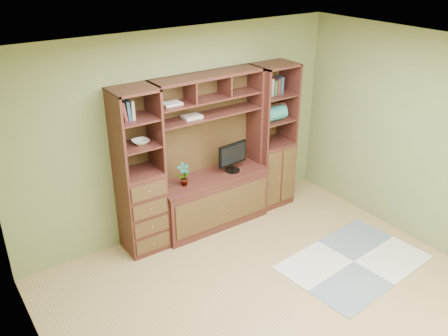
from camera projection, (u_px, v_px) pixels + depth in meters
room at (288, 196)px, 4.48m from camera, size 4.60×4.10×2.64m
center_hutch at (212, 155)px, 6.04m from camera, size 1.54×0.53×2.05m
left_tower at (139, 173)px, 5.56m from camera, size 0.50×0.45×2.05m
right_tower at (272, 137)px, 6.59m from camera, size 0.55×0.45×2.05m
rug at (354, 262)px, 5.69m from camera, size 1.77×1.26×0.01m
monitor at (233, 152)px, 6.17m from camera, size 0.46×0.24×0.54m
orchid at (184, 174)px, 5.84m from camera, size 0.16×0.11×0.31m
magazines at (192, 117)px, 5.75m from camera, size 0.23×0.17×0.04m
bowl at (140, 142)px, 5.41m from camera, size 0.19×0.19×0.05m
blanket_teal at (274, 114)px, 6.38m from camera, size 0.34×0.19×0.19m
blanket_red at (276, 110)px, 6.55m from camera, size 0.32×0.18×0.18m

